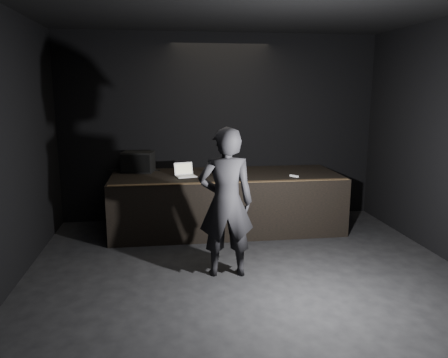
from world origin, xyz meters
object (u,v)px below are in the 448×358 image
Objects in this scene: stage_riser at (226,202)px; stage_monitor at (138,162)px; beer_can at (218,174)px; person at (226,203)px; laptop at (185,173)px.

stage_riser is 1.75m from stage_monitor.
stage_riser is 0.68m from beer_can.
stage_riser is 2.05m from person.
stage_monitor is (-1.54, 0.44, 0.68)m from stage_riser.
laptop is at bearing 156.29° from beer_can.
stage_monitor reaches higher than stage_riser.
beer_can is at bearing -38.36° from laptop.
stage_monitor is at bearing -59.35° from person.
stage_riser is 6.52× the size of stage_monitor.
laptop is at bearing -73.77° from person.
person reaches higher than laptop.
stage_monitor reaches higher than laptop.
beer_can is (-0.18, -0.32, 0.57)m from stage_riser.
stage_monitor is 0.31× the size of person.
stage_monitor is at bearing 151.09° from beer_can.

